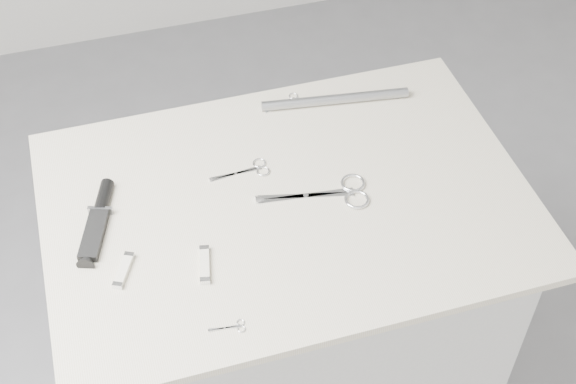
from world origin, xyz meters
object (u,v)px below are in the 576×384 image
object	(u,v)px
sheathed_knife	(99,217)
metal_rail	(335,99)
tiny_scissors	(232,327)
large_shears	(337,193)
plinth	(288,327)
embroidery_scissors_b	(288,102)
pocket_knife_a	(124,270)
pocket_knife_b	(205,265)
embroidery_scissors_a	(251,170)

from	to	relation	value
sheathed_knife	metal_rail	distance (m)	0.61
tiny_scissors	metal_rail	xyz separation A→B (m)	(0.38, 0.54, 0.01)
large_shears	metal_rail	size ratio (longest dim) A/B	0.68
plinth	embroidery_scissors_b	bearing A→B (deg)	73.09
tiny_scissors	sheathed_knife	bearing A→B (deg)	127.58
plinth	large_shears	size ratio (longest dim) A/B	3.86
large_shears	sheathed_knife	bearing A→B (deg)	-178.27
large_shears	pocket_knife_a	size ratio (longest dim) A/B	2.85
metal_rail	tiny_scissors	bearing A→B (deg)	-125.24
pocket_knife_b	metal_rail	bearing A→B (deg)	-34.22
large_shears	pocket_knife_a	xyz separation A→B (m)	(-0.46, -0.08, 0.00)
plinth	sheathed_knife	bearing A→B (deg)	172.00
embroidery_scissors_a	pocket_knife_a	bearing A→B (deg)	-149.95
embroidery_scissors_a	pocket_knife_b	distance (m)	0.27
large_shears	tiny_scissors	xyz separation A→B (m)	(-0.29, -0.26, -0.00)
plinth	pocket_knife_b	world-z (taller)	pocket_knife_b
embroidery_scissors_b	sheathed_knife	size ratio (longest dim) A/B	0.48
large_shears	embroidery_scissors_b	size ratio (longest dim) A/B	2.39
tiny_scissors	large_shears	bearing A→B (deg)	48.64
embroidery_scissors_b	metal_rail	size ratio (longest dim) A/B	0.28
pocket_knife_a	pocket_knife_b	world-z (taller)	pocket_knife_b
large_shears	sheathed_knife	distance (m)	0.49
pocket_knife_a	large_shears	bearing A→B (deg)	-54.25
plinth	pocket_knife_b	size ratio (longest dim) A/B	10.01
embroidery_scissors_a	sheathed_knife	distance (m)	0.33
pocket_knife_b	metal_rail	world-z (taller)	metal_rail
sheathed_knife	metal_rail	xyz separation A→B (m)	(0.57, 0.21, 0.00)
large_shears	pocket_knife_b	world-z (taller)	pocket_knife_b
embroidery_scissors_a	embroidery_scissors_b	distance (m)	0.24
plinth	pocket_knife_b	xyz separation A→B (m)	(-0.20, -0.12, 0.48)
tiny_scissors	pocket_knife_a	bearing A→B (deg)	139.61
plinth	tiny_scissors	xyz separation A→B (m)	(-0.18, -0.27, 0.47)
large_shears	sheathed_knife	world-z (taller)	sheathed_knife
embroidery_scissors_a	tiny_scissors	world-z (taller)	same
embroidery_scissors_a	pocket_knife_b	xyz separation A→B (m)	(-0.15, -0.23, 0.00)
pocket_knife_b	metal_rail	distance (m)	0.55
large_shears	metal_rail	xyz separation A→B (m)	(0.09, 0.28, 0.01)
metal_rail	embroidery_scissors_b	bearing A→B (deg)	161.72
sheathed_knife	pocket_knife_a	bearing A→B (deg)	-150.45
tiny_scissors	pocket_knife_b	distance (m)	0.15
pocket_knife_a	metal_rail	bearing A→B (deg)	-30.93
metal_rail	pocket_knife_a	bearing A→B (deg)	-147.00
embroidery_scissors_b	pocket_knife_a	distance (m)	0.59
plinth	metal_rail	xyz separation A→B (m)	(0.19, 0.26, 0.48)
plinth	pocket_knife_a	size ratio (longest dim) A/B	11.01
tiny_scissors	metal_rail	bearing A→B (deg)	61.53
sheathed_knife	pocket_knife_b	world-z (taller)	sheathed_knife
embroidery_scissors_a	sheathed_knife	world-z (taller)	sheathed_knife
large_shears	embroidery_scissors_b	distance (m)	0.31
tiny_scissors	embroidery_scissors_b	bearing A→B (deg)	71.03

